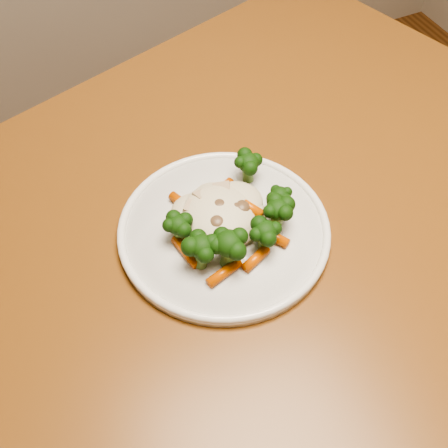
# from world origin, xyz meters

# --- Properties ---
(dining_table) EXTENTS (1.29, 1.04, 0.75)m
(dining_table) POSITION_xyz_m (-0.01, 0.26, 0.64)
(dining_table) COLOR brown
(dining_table) RESTS_ON ground
(plate) EXTENTS (0.26, 0.26, 0.01)m
(plate) POSITION_xyz_m (0.01, 0.27, 0.76)
(plate) COLOR white
(plate) RESTS_ON dining_table
(meal) EXTENTS (0.17, 0.16, 0.05)m
(meal) POSITION_xyz_m (0.01, 0.27, 0.78)
(meal) COLOR beige
(meal) RESTS_ON plate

